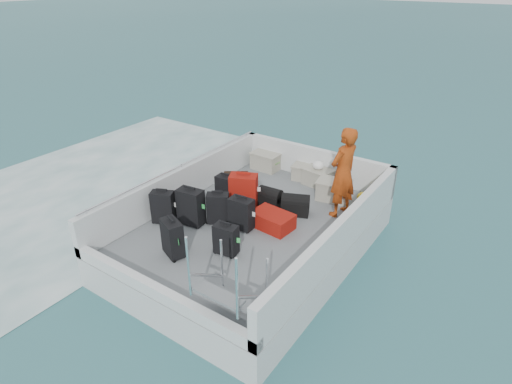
{
  "coord_description": "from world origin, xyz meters",
  "views": [
    {
      "loc": [
        3.88,
        -5.55,
        4.78
      ],
      "look_at": [
        -0.26,
        0.48,
        1.0
      ],
      "focal_mm": 30.0,
      "sensor_mm": 36.0,
      "label": 1
    }
  ],
  "objects_px": {
    "suitcase_2": "(226,189)",
    "suitcase_7": "(241,214)",
    "suitcase_6": "(226,240)",
    "suitcase_1": "(191,207)",
    "crate_0": "(266,162)",
    "suitcase_8": "(272,220)",
    "crate_3": "(333,191)",
    "suitcase_0": "(163,208)",
    "suitcase_4": "(218,209)",
    "passenger": "(343,173)",
    "suitcase_5": "(244,192)",
    "crate_1": "(305,173)",
    "crate_2": "(317,178)",
    "suitcase_3": "(173,239)"
  },
  "relations": [
    {
      "from": "crate_1",
      "to": "crate_2",
      "type": "xyz_separation_m",
      "value": [
        0.35,
        -0.08,
        0.02
      ]
    },
    {
      "from": "suitcase_4",
      "to": "passenger",
      "type": "distance_m",
      "value": 2.39
    },
    {
      "from": "suitcase_5",
      "to": "suitcase_3",
      "type": "bearing_deg",
      "value": -116.37
    },
    {
      "from": "suitcase_4",
      "to": "crate_2",
      "type": "bearing_deg",
      "value": 39.41
    },
    {
      "from": "suitcase_5",
      "to": "suitcase_6",
      "type": "distance_m",
      "value": 1.54
    },
    {
      "from": "suitcase_5",
      "to": "suitcase_4",
      "type": "bearing_deg",
      "value": -121.35
    },
    {
      "from": "suitcase_5",
      "to": "crate_2",
      "type": "xyz_separation_m",
      "value": [
        0.7,
        1.77,
        -0.19
      ]
    },
    {
      "from": "suitcase_0",
      "to": "suitcase_7",
      "type": "relative_size",
      "value": 1.04
    },
    {
      "from": "suitcase_2",
      "to": "suitcase_5",
      "type": "bearing_deg",
      "value": -9.35
    },
    {
      "from": "suitcase_3",
      "to": "suitcase_7",
      "type": "bearing_deg",
      "value": 93.72
    },
    {
      "from": "suitcase_0",
      "to": "suitcase_6",
      "type": "bearing_deg",
      "value": -30.93
    },
    {
      "from": "suitcase_6",
      "to": "suitcase_1",
      "type": "bearing_deg",
      "value": 153.33
    },
    {
      "from": "suitcase_2",
      "to": "suitcase_7",
      "type": "distance_m",
      "value": 1.1
    },
    {
      "from": "suitcase_6",
      "to": "crate_3",
      "type": "height_order",
      "value": "suitcase_6"
    },
    {
      "from": "suitcase_1",
      "to": "suitcase_6",
      "type": "height_order",
      "value": "suitcase_1"
    },
    {
      "from": "suitcase_4",
      "to": "crate_0",
      "type": "xyz_separation_m",
      "value": [
        -0.62,
        2.54,
        -0.11
      ]
    },
    {
      "from": "suitcase_0",
      "to": "suitcase_6",
      "type": "distance_m",
      "value": 1.57
    },
    {
      "from": "suitcase_6",
      "to": "crate_1",
      "type": "height_order",
      "value": "suitcase_6"
    },
    {
      "from": "suitcase_1",
      "to": "suitcase_0",
      "type": "bearing_deg",
      "value": -157.96
    },
    {
      "from": "suitcase_4",
      "to": "suitcase_5",
      "type": "xyz_separation_m",
      "value": [
        0.07,
        0.7,
        0.06
      ]
    },
    {
      "from": "suitcase_2",
      "to": "crate_1",
      "type": "bearing_deg",
      "value": 61.58
    },
    {
      "from": "suitcase_1",
      "to": "crate_0",
      "type": "distance_m",
      "value": 2.86
    },
    {
      "from": "crate_0",
      "to": "crate_1",
      "type": "height_order",
      "value": "crate_0"
    },
    {
      "from": "suitcase_6",
      "to": "suitcase_7",
      "type": "bearing_deg",
      "value": 100.5
    },
    {
      "from": "suitcase_1",
      "to": "suitcase_2",
      "type": "bearing_deg",
      "value": 84.48
    },
    {
      "from": "suitcase_1",
      "to": "suitcase_8",
      "type": "bearing_deg",
      "value": 23.05
    },
    {
      "from": "suitcase_5",
      "to": "suitcase_1",
      "type": "bearing_deg",
      "value": -139.56
    },
    {
      "from": "suitcase_4",
      "to": "suitcase_8",
      "type": "height_order",
      "value": "suitcase_4"
    },
    {
      "from": "suitcase_1",
      "to": "suitcase_6",
      "type": "relative_size",
      "value": 1.3
    },
    {
      "from": "suitcase_3",
      "to": "suitcase_4",
      "type": "distance_m",
      "value": 1.21
    },
    {
      "from": "suitcase_0",
      "to": "suitcase_3",
      "type": "distance_m",
      "value": 1.09
    },
    {
      "from": "suitcase_0",
      "to": "suitcase_8",
      "type": "bearing_deg",
      "value": 3.54
    },
    {
      "from": "crate_0",
      "to": "crate_2",
      "type": "height_order",
      "value": "crate_0"
    },
    {
      "from": "suitcase_2",
      "to": "suitcase_1",
      "type": "bearing_deg",
      "value": -92.19
    },
    {
      "from": "suitcase_6",
      "to": "suitcase_7",
      "type": "distance_m",
      "value": 0.81
    },
    {
      "from": "suitcase_1",
      "to": "passenger",
      "type": "xyz_separation_m",
      "value": [
        2.08,
        1.89,
        0.52
      ]
    },
    {
      "from": "suitcase_0",
      "to": "suitcase_4",
      "type": "xyz_separation_m",
      "value": [
        0.83,
        0.56,
        -0.02
      ]
    },
    {
      "from": "suitcase_1",
      "to": "suitcase_4",
      "type": "bearing_deg",
      "value": 32.35
    },
    {
      "from": "suitcase_6",
      "to": "suitcase_3",
      "type": "bearing_deg",
      "value": -150.56
    },
    {
      "from": "crate_0",
      "to": "crate_2",
      "type": "distance_m",
      "value": 1.39
    },
    {
      "from": "suitcase_6",
      "to": "passenger",
      "type": "relative_size",
      "value": 0.31
    },
    {
      "from": "suitcase_0",
      "to": "suitcase_6",
      "type": "xyz_separation_m",
      "value": [
        1.56,
        -0.13,
        -0.05
      ]
    },
    {
      "from": "suitcase_8",
      "to": "passenger",
      "type": "height_order",
      "value": "passenger"
    },
    {
      "from": "suitcase_1",
      "to": "suitcase_8",
      "type": "xyz_separation_m",
      "value": [
        1.29,
        0.74,
        -0.2
      ]
    },
    {
      "from": "suitcase_5",
      "to": "suitcase_6",
      "type": "height_order",
      "value": "suitcase_5"
    },
    {
      "from": "suitcase_3",
      "to": "suitcase_5",
      "type": "bearing_deg",
      "value": 111.33
    },
    {
      "from": "crate_0",
      "to": "suitcase_8",
      "type": "bearing_deg",
      "value": -54.07
    },
    {
      "from": "suitcase_0",
      "to": "suitcase_1",
      "type": "xyz_separation_m",
      "value": [
        0.46,
        0.25,
        0.03
      ]
    },
    {
      "from": "suitcase_8",
      "to": "crate_0",
      "type": "height_order",
      "value": "crate_0"
    },
    {
      "from": "crate_1",
      "to": "suitcase_2",
      "type": "bearing_deg",
      "value": -114.78
    }
  ]
}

